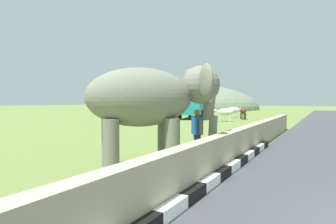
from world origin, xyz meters
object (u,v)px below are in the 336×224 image
object	(u,v)px
bus_teal	(195,99)
cow_far	(234,110)
cow_mid	(243,111)
elephant	(152,99)
person_handler	(197,131)
cow_near	(225,112)

from	to	relation	value
bus_teal	cow_far	world-z (taller)	bus_teal
cow_mid	cow_far	distance (m)	2.60
elephant	bus_teal	size ratio (longest dim) A/B	0.43
person_handler	cow_mid	world-z (taller)	person_handler
person_handler	cow_far	distance (m)	24.10
bus_teal	cow_mid	size ratio (longest dim) A/B	4.68
person_handler	bus_teal	xyz separation A→B (m)	(21.22, 9.25, 1.15)
bus_teal	elephant	bearing A→B (deg)	-159.55
person_handler	elephant	bearing A→B (deg)	157.34
cow_near	elephant	bearing A→B (deg)	-168.52
elephant	bus_teal	world-z (taller)	bus_teal
cow_mid	cow_far	xyz separation A→B (m)	(2.08, 1.55, 0.00)
cow_near	bus_teal	bearing A→B (deg)	49.31
elephant	cow_near	world-z (taller)	elephant
cow_mid	bus_teal	bearing A→B (deg)	91.90
elephant	cow_far	xyz separation A→B (m)	(25.17, 4.75, -1.11)
elephant	cow_far	distance (m)	25.64
bus_teal	cow_far	xyz separation A→B (m)	(2.26, -3.80, -1.21)
person_handler	cow_near	bearing A→B (deg)	14.81
person_handler	cow_far	world-z (taller)	person_handler
elephant	cow_far	world-z (taller)	elephant
elephant	person_handler	size ratio (longest dim) A/B	2.33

